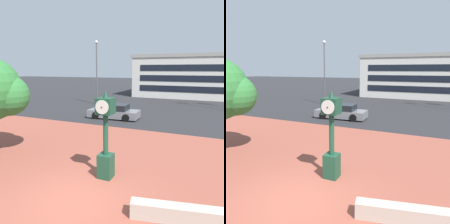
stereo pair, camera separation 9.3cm
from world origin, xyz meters
TOP-DOWN VIEW (x-y plane):
  - ground_plane at (0.00, 0.00)m, footprint 200.00×200.00m
  - plaza_brick_paving at (0.00, 2.68)m, footprint 44.00×13.36m
  - planter_wall at (3.56, 0.42)m, footprint 3.21×1.07m
  - street_clock at (0.29, 1.93)m, footprint 0.63×0.74m
  - car_street_mid at (-3.76, 12.15)m, footprint 4.57×2.11m
  - street_lamp_post at (-8.78, 18.40)m, footprint 0.36×0.36m

SIDE VIEW (x-z plane):
  - ground_plane at x=0.00m, z-range 0.00..0.00m
  - plaza_brick_paving at x=0.00m, z-range 0.00..0.01m
  - planter_wall at x=3.56m, z-range 0.00..0.50m
  - car_street_mid at x=-3.76m, z-range -0.07..1.21m
  - street_clock at x=0.29m, z-range -0.11..3.43m
  - street_lamp_post at x=-8.78m, z-range 0.77..8.39m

